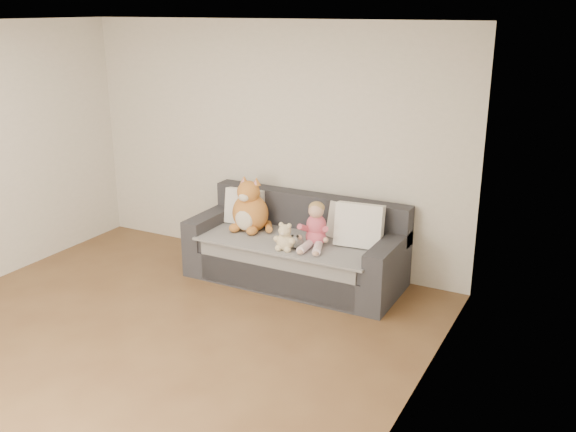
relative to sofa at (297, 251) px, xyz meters
The scene contains 10 objects.
room_shell 1.99m from the sofa, 108.45° to the right, with size 5.00×5.00×5.00m.
sofa is the anchor object (origin of this frame).
cushion_left 0.79m from the sofa, behind, with size 0.43×0.23×0.39m.
cushion_right_back 0.61m from the sofa, 15.99° to the left, with size 0.44×0.33×0.38m.
cushion_right_front 0.76m from the sofa, ahead, with size 0.49×0.26×0.44m.
toddler 0.47m from the sofa, 27.81° to the right, with size 0.31×0.46×0.45m.
plush_cat 0.66m from the sofa, behind, with size 0.48×0.42×0.60m.
teddy_bear 0.48m from the sofa, 79.84° to the right, with size 0.22×0.16×0.28m.
plush_cow 0.40m from the sofa, 63.87° to the right, with size 0.13×0.19×0.16m.
sippy_cup 0.34m from the sofa, 88.68° to the right, with size 0.10×0.06×0.11m.
Camera 1 is at (3.33, -3.45, 2.72)m, focal length 40.00 mm.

